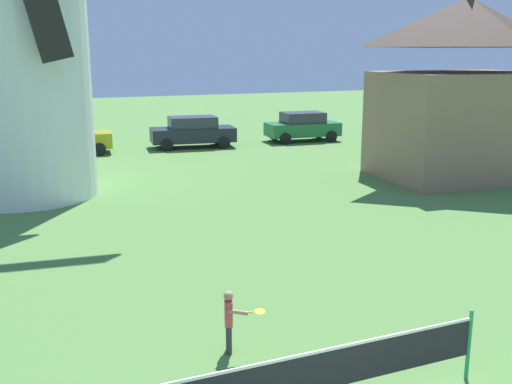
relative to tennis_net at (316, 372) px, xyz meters
name	(u,v)px	position (x,y,z in m)	size (l,w,h in m)	color
tennis_net	(316,372)	(0.00, 0.00, 0.00)	(5.16, 0.06, 1.10)	#238E4C
player_far	(230,318)	(-0.39, 2.13, -0.09)	(0.64, 0.60, 1.05)	#333338
parked_car_mustard	(70,137)	(-0.67, 23.03, 0.12)	(4.00, 2.24, 1.56)	#999919
parked_car_black	(193,131)	(5.28, 22.73, 0.12)	(4.37, 2.31, 1.56)	#1E232D
parked_car_green	(303,126)	(11.40, 22.51, 0.12)	(4.02, 2.13, 1.56)	#1E6638
chapel	(463,91)	(12.58, 11.74, 2.59)	(6.64, 5.10, 7.60)	#937056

